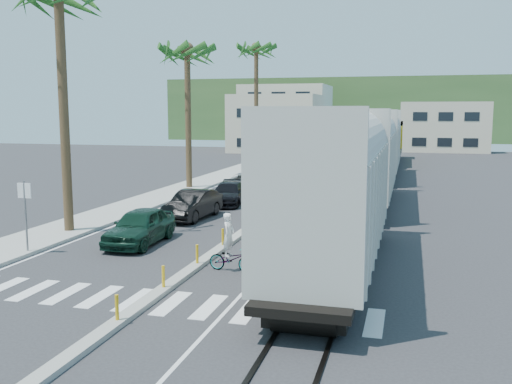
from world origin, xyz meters
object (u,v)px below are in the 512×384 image
street_sign (25,206)px  car_second (193,205)px  cyclist (231,253)px  car_lead (140,226)px

street_sign → car_second: street_sign is taller
street_sign → car_second: (3.64, 8.91, -1.21)m
street_sign → cyclist: bearing=-1.2°
car_second → cyclist: bearing=-57.0°
car_second → street_sign: bearing=-108.1°
street_sign → car_second: bearing=67.8°
car_lead → car_second: (0.05, 6.09, -0.02)m
cyclist → car_second: bearing=34.9°
street_sign → cyclist: (8.67, -0.19, -1.30)m
car_lead → cyclist: bearing=-32.0°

